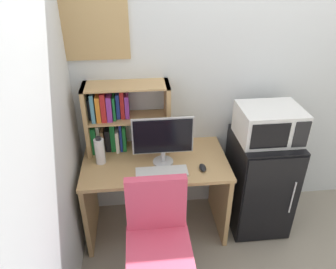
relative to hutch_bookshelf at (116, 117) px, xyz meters
The scene contains 11 objects.
wall_back 1.70m from the hutch_bookshelf, ahead, with size 6.40×0.04×2.60m, color silver.
desk 0.63m from the hutch_bookshelf, 35.63° to the right, with size 1.15×0.64×0.72m.
hutch_bookshelf is the anchor object (origin of this frame).
monitor 0.44m from the hutch_bookshelf, 34.84° to the right, with size 0.47×0.16×0.39m.
keyboard 0.58m from the hutch_bookshelf, 49.30° to the right, with size 0.39×0.13×0.02m, color silver.
computer_mouse 0.79m from the hutch_bookshelf, 29.76° to the right, with size 0.05×0.10×0.03m, color black.
water_bottle 0.30m from the hutch_bookshelf, 124.49° to the right, with size 0.08×0.08×0.23m.
mini_fridge 1.34m from the hutch_bookshelf, 10.08° to the right, with size 0.48×0.56×0.87m.
microwave 1.21m from the hutch_bookshelf, ahead, with size 0.48×0.39×0.26m.
desk_chair 1.07m from the hutch_bookshelf, 72.40° to the right, with size 0.49×0.49×0.92m.
wall_corkboard 0.71m from the hutch_bookshelf, 152.36° to the left, with size 0.66×0.02×0.47m, color tan.
Camera 1 is at (-1.09, -2.43, 2.18)m, focal length 34.31 mm.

